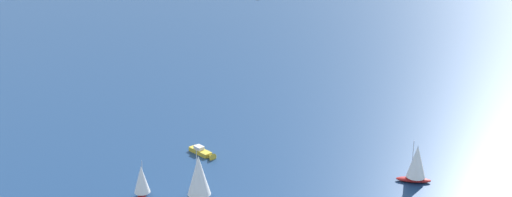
% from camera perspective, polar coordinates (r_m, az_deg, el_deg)
% --- Properties ---
extents(sailboat_far_port, '(5.68, 6.52, 8.75)m').
position_cam_1_polar(sailboat_far_port, '(163.35, -9.37, -6.70)').
color(sailboat_far_port, '#B21E1E').
rests_on(sailboat_far_port, ground_plane).
extents(motorboat_far_stbd, '(4.06, 9.24, 2.60)m').
position_cam_1_polar(motorboat_far_stbd, '(184.51, -4.36, -4.45)').
color(motorboat_far_stbd, gold).
rests_on(motorboat_far_stbd, ground_plane).
extents(sailboat_offshore, '(5.92, 9.98, 12.57)m').
position_cam_1_polar(sailboat_offshore, '(159.27, -4.73, -6.51)').
color(sailboat_offshore, black).
rests_on(sailboat_offshore, ground_plane).
extents(sailboat_mid_cluster, '(7.93, 7.24, 10.85)m').
position_cam_1_polar(sailboat_mid_cluster, '(172.03, 13.05, -5.22)').
color(sailboat_mid_cluster, '#B21E1E').
rests_on(sailboat_mid_cluster, ground_plane).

